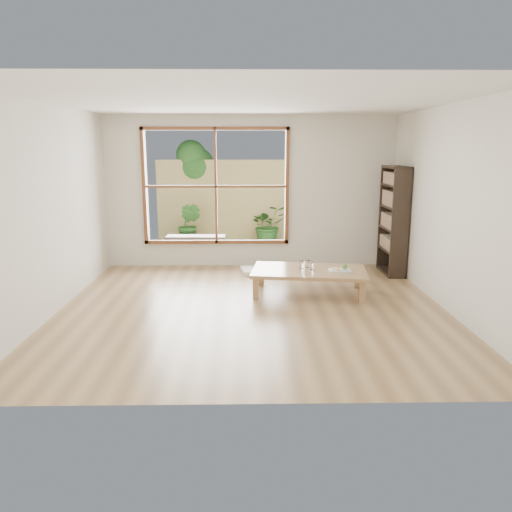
{
  "coord_description": "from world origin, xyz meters",
  "views": [
    {
      "loc": [
        -0.07,
        -6.23,
        2.06
      ],
      "look_at": [
        0.06,
        0.68,
        0.55
      ],
      "focal_mm": 35.0,
      "sensor_mm": 36.0,
      "label": 1
    }
  ],
  "objects": [
    {
      "name": "garden_tree",
      "position": [
        -1.28,
        4.86,
        1.63
      ],
      "size": [
        1.04,
        0.85,
        2.22
      ],
      "color": "#4C3D2D",
      "rests_on": "ground"
    },
    {
      "name": "glass_short",
      "position": [
        0.83,
        0.81,
        0.4
      ],
      "size": [
        0.08,
        0.08,
        0.1
      ],
      "primitive_type": "cylinder",
      "color": "silver",
      "rests_on": "low_table"
    },
    {
      "name": "deck",
      "position": [
        -0.6,
        3.56,
        0.0
      ],
      "size": [
        2.8,
        2.0,
        0.05
      ],
      "primitive_type": "cube",
      "color": "#3D352C",
      "rests_on": "ground"
    },
    {
      "name": "ground",
      "position": [
        0.0,
        0.0,
        0.0
      ],
      "size": [
        5.0,
        5.0,
        0.0
      ],
      "primitive_type": "plane",
      "color": "#A68353",
      "rests_on": "ground"
    },
    {
      "name": "glass_tall",
      "position": [
        0.72,
        0.62,
        0.42
      ],
      "size": [
        0.07,
        0.07,
        0.14
      ],
      "primitive_type": "cylinder",
      "color": "silver",
      "rests_on": "low_table"
    },
    {
      "name": "glass_small",
      "position": [
        0.71,
        0.76,
        0.39
      ],
      "size": [
        0.07,
        0.07,
        0.08
      ],
      "primitive_type": "cylinder",
      "color": "silver",
      "rests_on": "low_table"
    },
    {
      "name": "glass_mid",
      "position": [
        0.85,
        0.67,
        0.4
      ],
      "size": [
        0.07,
        0.07,
        0.1
      ],
      "primitive_type": "cylinder",
      "color": "silver",
      "rests_on": "low_table"
    },
    {
      "name": "food_tray",
      "position": [
        1.26,
        0.58,
        0.37
      ],
      "size": [
        0.3,
        0.22,
        0.1
      ],
      "rotation": [
        0.0,
        0.0,
        -0.0
      ],
      "color": "white",
      "rests_on": "low_table"
    },
    {
      "name": "shrub_right",
      "position": [
        0.39,
        4.27,
        0.45
      ],
      "size": [
        0.92,
        0.85,
        0.84
      ],
      "primitive_type": "imported",
      "rotation": [
        0.0,
        0.0,
        0.29
      ],
      "color": "#2E6625",
      "rests_on": "deck"
    },
    {
      "name": "garden_bench",
      "position": [
        -1.06,
        3.3,
        0.32
      ],
      "size": [
        1.14,
        0.36,
        0.36
      ],
      "rotation": [
        0.0,
        0.0,
        -0.03
      ],
      "color": "black",
      "rests_on": "deck"
    },
    {
      "name": "shrub_left",
      "position": [
        -1.27,
        4.14,
        0.48
      ],
      "size": [
        0.61,
        0.56,
        0.9
      ],
      "primitive_type": "imported",
      "rotation": [
        0.0,
        0.0,
        -0.41
      ],
      "color": "#2E6625",
      "rests_on": "deck"
    },
    {
      "name": "bookshelf",
      "position": [
        2.34,
        1.83,
        0.88
      ],
      "size": [
        0.28,
        0.8,
        1.77
      ],
      "primitive_type": "cube",
      "color": "black",
      "rests_on": "ground"
    },
    {
      "name": "floor_cushion",
      "position": [
        0.08,
        1.91,
        0.03
      ],
      "size": [
        0.55,
        0.55,
        0.07
      ],
      "primitive_type": "cube",
      "rotation": [
        0.0,
        0.0,
        0.18
      ],
      "color": "beige",
      "rests_on": "ground"
    },
    {
      "name": "bamboo_fence",
      "position": [
        -0.6,
        4.56,
        0.9
      ],
      "size": [
        2.8,
        0.06,
        1.8
      ],
      "primitive_type": "cube",
      "color": "tan",
      "rests_on": "ground"
    },
    {
      "name": "low_table",
      "position": [
        0.82,
        0.66,
        0.31
      ],
      "size": [
        1.71,
        1.11,
        0.35
      ],
      "rotation": [
        0.0,
        0.0,
        -0.13
      ],
      "color": "#956D48",
      "rests_on": "ground"
    }
  ]
}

